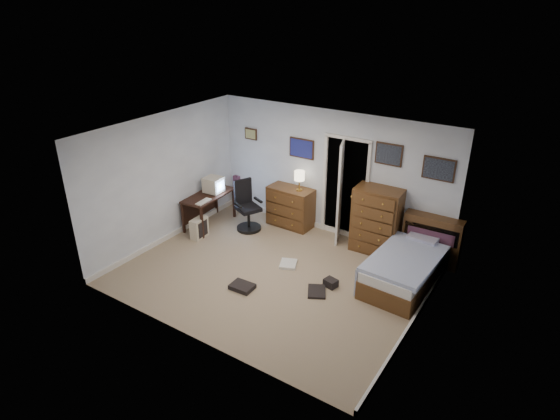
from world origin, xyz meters
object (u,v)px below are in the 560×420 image
object	(u,v)px
low_dresser	(291,207)
bed	(405,268)
tall_dresser	(377,220)
computer_desk	(206,201)
office_chair	(247,211)

from	to	relation	value
low_dresser	bed	xyz separation A→B (m)	(2.75, -0.78, -0.14)
bed	low_dresser	bearing A→B (deg)	167.57
tall_dresser	computer_desk	bearing A→B (deg)	-168.00
computer_desk	tall_dresser	size ratio (longest dim) A/B	0.97
bed	tall_dresser	bearing A→B (deg)	142.10
office_chair	tall_dresser	xyz separation A→B (m)	(2.56, 0.59, 0.23)
computer_desk	office_chair	xyz separation A→B (m)	(0.85, 0.30, -0.13)
computer_desk	low_dresser	bearing A→B (deg)	27.20
tall_dresser	bed	size ratio (longest dim) A/B	0.67
office_chair	bed	xyz separation A→B (m)	(3.42, -0.16, -0.12)
office_chair	tall_dresser	world-z (taller)	tall_dresser
bed	office_chair	bearing A→B (deg)	-179.31
office_chair	tall_dresser	bearing A→B (deg)	37.34
tall_dresser	low_dresser	bearing A→B (deg)	176.60
computer_desk	office_chair	distance (m)	0.91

